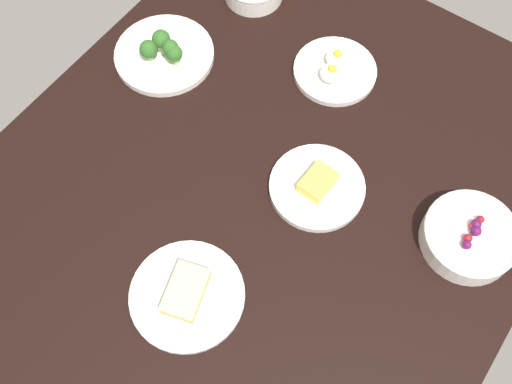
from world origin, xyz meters
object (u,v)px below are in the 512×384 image
at_px(bowl_berries, 470,236).
at_px(plate_sandwich, 187,294).
at_px(plate_eggs, 335,69).
at_px(plate_broccoli, 164,53).
at_px(plate_cheese, 317,186).

bearing_deg(bowl_berries, plate_sandwich, 137.06).
relative_size(plate_eggs, plate_broccoli, 0.82).
xyz_separation_m(bowl_berries, plate_broccoli, (0.01, 0.74, -0.01)).
height_order(plate_cheese, plate_broccoli, plate_broccoli).
bearing_deg(plate_eggs, bowl_berries, -114.90).
relative_size(bowl_berries, plate_broccoli, 0.81).
distance_m(plate_cheese, plate_broccoli, 0.46).
xyz_separation_m(bowl_berries, plate_cheese, (-0.07, 0.29, -0.01)).
relative_size(plate_cheese, plate_broccoli, 0.86).
height_order(plate_sandwich, plate_broccoli, plate_broccoli).
bearing_deg(plate_sandwich, bowl_berries, -42.94).
distance_m(bowl_berries, plate_broccoli, 0.74).
relative_size(plate_sandwich, plate_broccoli, 0.95).
bearing_deg(plate_cheese, bowl_berries, -76.56).
relative_size(bowl_berries, plate_sandwich, 0.85).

